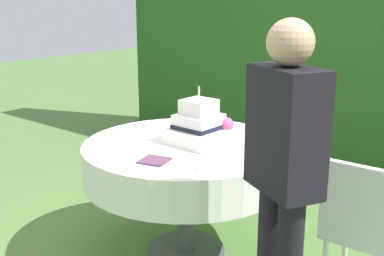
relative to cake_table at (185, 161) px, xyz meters
The scene contains 10 objects.
ground_plane 0.65m from the cake_table, ahead, with size 20.00×20.00×0.00m, color #547A3D.
foliage_hedge 2.53m from the cake_table, 90.00° to the left, with size 5.30×0.40×2.78m, color #28561E.
cake_table is the anchor object (origin of this frame).
wedding_cake 0.25m from the cake_table, 42.36° to the left, with size 0.35×0.35×0.37m.
serving_plate_near 0.54m from the cake_table, behind, with size 0.12×0.12×0.01m, color white.
serving_plate_far 0.46m from the cake_table, 147.94° to the left, with size 0.12×0.12×0.01m, color white.
serving_plate_left 0.52m from the cake_table, 36.94° to the right, with size 0.13×0.13×0.01m, color white.
napkin_stack 0.41m from the cake_table, 76.96° to the right, with size 0.15×0.15×0.01m, color #603856.
garden_chair 1.16m from the cake_table, ahead, with size 0.41×0.41×0.89m.
standing_person 1.09m from the cake_table, 26.17° to the right, with size 0.41×0.35×1.60m.
Camera 1 is at (1.86, -2.25, 1.68)m, focal length 44.68 mm.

